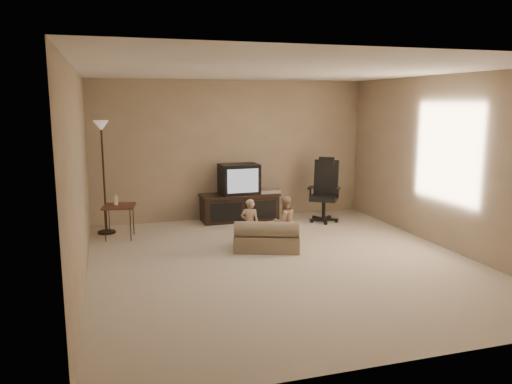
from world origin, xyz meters
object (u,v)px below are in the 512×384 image
tv_stand (240,197)px  child_sofa (267,238)px  toddler_left (250,224)px  side_table (119,206)px  floor_lamp (102,152)px  toddler_right (285,221)px  office_chair (324,198)px

tv_stand → child_sofa: tv_stand is taller
toddler_left → tv_stand: bearing=-82.6°
side_table → toddler_left: toddler_left is taller
side_table → floor_lamp: bearing=118.2°
floor_lamp → child_sofa: 3.00m
floor_lamp → toddler_right: 3.11m
tv_stand → toddler_left: 1.77m
tv_stand → office_chair: office_chair is taller
floor_lamp → child_sofa: size_ratio=1.74×
tv_stand → toddler_left: size_ratio=1.96×
tv_stand → child_sofa: (-0.12, -1.94, -0.24)m
floor_lamp → side_table: bearing=-61.8°
office_chair → toddler_right: (-1.24, -1.32, -0.03)m
child_sofa → toddler_right: toddler_right is taller
office_chair → toddler_right: size_ratio=1.51×
child_sofa → toddler_left: size_ratio=1.42×
tv_stand → child_sofa: bearing=-94.9°
floor_lamp → toddler_right: floor_lamp is taller
tv_stand → floor_lamp: bearing=-175.4°
tv_stand → office_chair: 1.52m
toddler_right → tv_stand: bearing=-93.5°
tv_stand → office_chair: bearing=-20.2°
side_table → child_sofa: side_table is taller
office_chair → floor_lamp: 3.88m
floor_lamp → toddler_right: bearing=-31.8°
side_table → child_sofa: size_ratio=0.68×
tv_stand → toddler_right: (0.20, -1.81, -0.05)m
tv_stand → toddler_left: (-0.31, -1.74, -0.06)m
side_table → child_sofa: (2.00, -1.32, -0.32)m
office_chair → toddler_left: size_ratio=1.55×
side_table → toddler_right: toddler_right is taller
floor_lamp → toddler_right: (2.52, -1.56, -0.95)m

